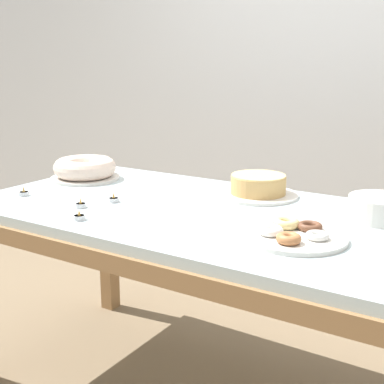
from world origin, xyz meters
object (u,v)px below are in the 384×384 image
object	(u,v)px
cake_golden_bundt	(85,169)
plate_stack	(381,208)
tealight_left_edge	(114,199)
cake_chocolate_round	(258,187)
tealight_near_front	(79,217)
tealight_centre	(81,205)
tealight_right_edge	(24,193)
pastry_platter	(294,235)

from	to	relation	value
cake_golden_bundt	plate_stack	xyz separation A→B (m)	(1.26, 0.06, -0.01)
cake_golden_bundt	tealight_left_edge	world-z (taller)	cake_golden_bundt
cake_chocolate_round	cake_golden_bundt	size ratio (longest dim) A/B	1.03
cake_chocolate_round	tealight_near_front	xyz separation A→B (m)	(-0.36, -0.61, -0.03)
cake_chocolate_round	plate_stack	world-z (taller)	cake_chocolate_round
tealight_left_edge	tealight_centre	distance (m)	0.13
cake_chocolate_round	plate_stack	size ratio (longest dim) A/B	1.48
plate_stack	tealight_left_edge	distance (m)	0.95
tealight_right_edge	plate_stack	bearing A→B (deg)	18.15
tealight_centre	plate_stack	bearing A→B (deg)	23.93
cake_golden_bundt	tealight_near_front	distance (m)	0.63
cake_chocolate_round	tealight_left_edge	xyz separation A→B (m)	(-0.42, -0.37, -0.03)
cake_golden_bundt	tealight_centre	xyz separation A→B (m)	(0.31, -0.36, -0.04)
plate_stack	tealight_centre	xyz separation A→B (m)	(-0.95, -0.42, -0.03)
tealight_left_edge	cake_golden_bundt	bearing A→B (deg)	147.37
tealight_left_edge	tealight_right_edge	bearing A→B (deg)	-162.30
plate_stack	tealight_centre	world-z (taller)	plate_stack
tealight_right_edge	tealight_near_front	bearing A→B (deg)	-16.43
cake_chocolate_round	tealight_right_edge	size ratio (longest dim) A/B	7.79
cake_golden_bundt	pastry_platter	distance (m)	1.13
tealight_centre	cake_golden_bundt	bearing A→B (deg)	131.48
tealight_near_front	plate_stack	bearing A→B (deg)	32.35
plate_stack	pastry_platter	bearing A→B (deg)	-116.44
pastry_platter	plate_stack	distance (m)	0.37
cake_golden_bundt	tealight_left_edge	size ratio (longest dim) A/B	7.59
cake_golden_bundt	tealight_right_edge	world-z (taller)	cake_golden_bundt
tealight_centre	tealight_near_front	bearing A→B (deg)	-47.76
cake_chocolate_round	pastry_platter	distance (m)	0.51
cake_chocolate_round	tealight_left_edge	world-z (taller)	cake_chocolate_round
pastry_platter	cake_chocolate_round	bearing A→B (deg)	127.63
cake_chocolate_round	tealight_centre	distance (m)	0.68
cake_golden_bundt	cake_chocolate_round	bearing A→B (deg)	9.86
tealight_near_front	tealight_left_edge	world-z (taller)	same
cake_golden_bundt	tealight_right_edge	xyz separation A→B (m)	(0.00, -0.35, -0.04)
tealight_near_front	cake_chocolate_round	bearing A→B (deg)	59.06
cake_chocolate_round	tealight_right_edge	distance (m)	0.92
cake_golden_bundt	tealight_centre	size ratio (longest dim) A/B	7.59
tealight_near_front	tealight_left_edge	distance (m)	0.24
cake_chocolate_round	tealight_centre	bearing A→B (deg)	-133.49
tealight_centre	pastry_platter	bearing A→B (deg)	6.23
tealight_near_front	tealight_centre	world-z (taller)	same
cake_chocolate_round	plate_stack	xyz separation A→B (m)	(0.48, -0.07, 0.00)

